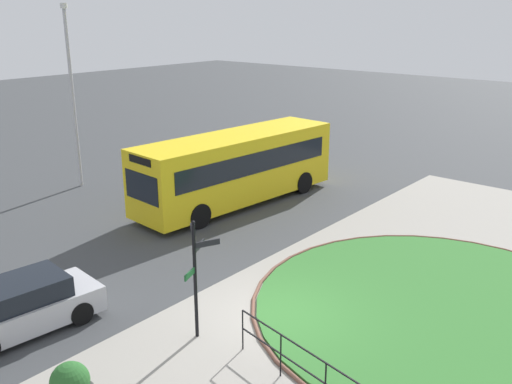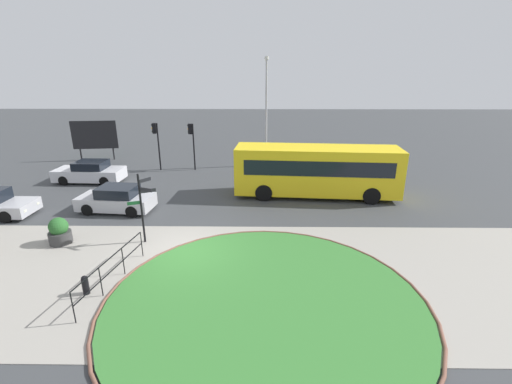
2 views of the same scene
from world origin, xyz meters
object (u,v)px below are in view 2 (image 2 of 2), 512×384
signpost_directional (142,203)px  lamppost_tall (266,110)px  bus_yellow (316,170)px  billboard_left (95,135)px  car_far_lane (90,172)px  traffic_light_far (156,136)px  bollard_foreground (85,285)px  car_near_lane (117,199)px  traffic_light_near (192,136)px  planter_near_signpost (59,232)px

signpost_directional → lamppost_tall: lamppost_tall is taller
signpost_directional → bus_yellow: size_ratio=0.32×
billboard_left → lamppost_tall: bearing=-14.0°
signpost_directional → car_far_lane: (-6.65, 9.04, -1.20)m
bus_yellow → traffic_light_far: (-11.30, 5.92, 1.02)m
signpost_directional → bus_yellow: 10.59m
signpost_directional → bollard_foreground: bearing=-102.3°
bollard_foreground → billboard_left: 21.04m
car_near_lane → lamppost_tall: size_ratio=0.49×
traffic_light_near → billboard_left: size_ratio=0.96×
car_far_lane → lamppost_tall: lamppost_tall is taller
bollard_foreground → lamppost_tall: 19.21m
bollard_foreground → car_far_lane: bearing=114.1°
car_near_lane → billboard_left: billboard_left is taller
lamppost_tall → billboard_left: 14.83m
traffic_light_near → lamppost_tall: lamppost_tall is taller
signpost_directional → car_far_lane: signpost_directional is taller
bus_yellow → lamppost_tall: size_ratio=1.18×
signpost_directional → bollard_foreground: (-0.85, -3.93, -1.51)m
lamppost_tall → billboard_left: (-14.54, 1.69, -2.34)m
traffic_light_far → lamppost_tall: 8.68m
signpost_directional → traffic_light_far: bearing=102.9°
bollard_foreground → traffic_light_near: (0.74, 16.24, 2.25)m
car_far_lane → planter_near_signpost: bearing=109.4°
car_near_lane → signpost_directional: bearing=131.9°
car_near_lane → car_far_lane: (-3.93, 5.33, 0.02)m
car_near_lane → traffic_light_far: (-0.08, 8.51, 1.99)m
signpost_directional → bollard_foreground: 4.29m
car_near_lane → lamppost_tall: (8.28, 10.01, 3.80)m
traffic_light_near → billboard_left: traffic_light_near is taller
car_near_lane → traffic_light_near: traffic_light_near is taller
bollard_foreground → billboard_left: (-8.13, 19.33, 1.76)m
bollard_foreground → lamppost_tall: (6.42, 17.64, 4.09)m
signpost_directional → lamppost_tall: 15.02m
bollard_foreground → traffic_light_far: 16.43m
signpost_directional → bus_yellow: bearing=36.5°
car_near_lane → planter_near_signpost: size_ratio=3.38×
bus_yellow → traffic_light_near: traffic_light_near is taller
traffic_light_far → billboard_left: traffic_light_far is taller
bus_yellow → lamppost_tall: 8.46m
bollard_foreground → planter_near_signpost: planter_near_signpost is taller
car_near_lane → billboard_left: 13.35m
billboard_left → car_near_lane: bearing=-69.2°
billboard_left → car_far_lane: bearing=-77.2°
traffic_light_far → lamppost_tall: lamppost_tall is taller
traffic_light_near → traffic_light_far: 2.69m
bus_yellow → car_far_lane: bearing=-5.8°
car_far_lane → traffic_light_far: size_ratio=1.27×
car_far_lane → car_near_lane: bearing=128.4°
car_far_lane → traffic_light_near: 7.56m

